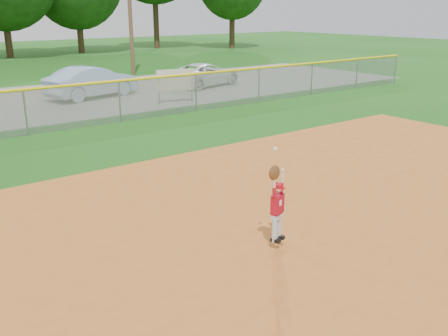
{
  "coord_description": "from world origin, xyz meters",
  "views": [
    {
      "loc": [
        -4.44,
        -6.62,
        4.01
      ],
      "look_at": [
        0.98,
        0.58,
        1.1
      ],
      "focal_mm": 40.0,
      "sensor_mm": 36.0,
      "label": 1
    }
  ],
  "objects_px": {
    "car_blue": "(92,82)",
    "ballplayer": "(277,203)",
    "car_white_b": "(205,74)",
    "sponsor_sign": "(175,81)"
  },
  "relations": [
    {
      "from": "ballplayer",
      "to": "car_blue",
      "type": "bearing_deg",
      "value": 77.53
    },
    {
      "from": "car_blue",
      "to": "car_white_b",
      "type": "height_order",
      "value": "car_blue"
    },
    {
      "from": "car_blue",
      "to": "sponsor_sign",
      "type": "distance_m",
      "value": 4.22
    },
    {
      "from": "car_white_b",
      "to": "ballplayer",
      "type": "relative_size",
      "value": 2.52
    },
    {
      "from": "car_blue",
      "to": "ballplayer",
      "type": "xyz_separation_m",
      "value": [
        -3.62,
        -16.38,
        0.12
      ]
    },
    {
      "from": "car_white_b",
      "to": "sponsor_sign",
      "type": "xyz_separation_m",
      "value": [
        -3.92,
        -3.4,
        0.36
      ]
    },
    {
      "from": "car_white_b",
      "to": "sponsor_sign",
      "type": "distance_m",
      "value": 5.2
    },
    {
      "from": "car_blue",
      "to": "sponsor_sign",
      "type": "xyz_separation_m",
      "value": [
        2.31,
        -3.52,
        0.23
      ]
    },
    {
      "from": "car_blue",
      "to": "car_white_b",
      "type": "distance_m",
      "value": 6.23
    },
    {
      "from": "car_white_b",
      "to": "ballplayer",
      "type": "xyz_separation_m",
      "value": [
        -9.85,
        -16.25,
        0.25
      ]
    }
  ]
}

